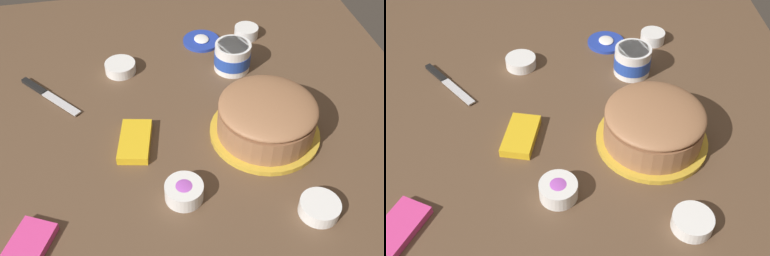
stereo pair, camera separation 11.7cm
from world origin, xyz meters
The scene contains 11 objects.
ground_plane centered at (0.00, 0.00, 0.00)m, with size 1.54×1.54×0.00m, color brown.
frosted_cake centered at (0.04, 0.29, 0.06)m, with size 0.28×0.28×0.12m.
frosting_tub centered at (-0.25, 0.27, 0.04)m, with size 0.11×0.11×0.09m.
frosting_tub_lid centered at (-0.41, 0.21, 0.01)m, with size 0.12×0.12×0.02m.
spreading_knife centered at (-0.23, -0.28, 0.01)m, with size 0.19×0.17×0.01m.
sprinkle_bowl_pink centered at (-0.30, -0.06, 0.02)m, with size 0.09×0.09×0.03m.
sprinkle_bowl_yellow centered at (-0.41, 0.36, 0.02)m, with size 0.08×0.08×0.04m.
sprinkle_bowl_green centered at (0.29, 0.33, 0.02)m, with size 0.09×0.09×0.03m.
sprinkle_bowl_rainbow centered at (0.20, 0.05, 0.02)m, with size 0.09×0.09×0.04m.
candy_box_lower centered at (0.27, -0.30, 0.01)m, with size 0.13×0.08×0.02m, color #E53D8E.
candy_box_upper centered at (0.01, -0.05, 0.01)m, with size 0.14×0.08×0.02m, color yellow.
Camera 2 is at (0.84, 0.06, 0.86)m, focal length 43.18 mm.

